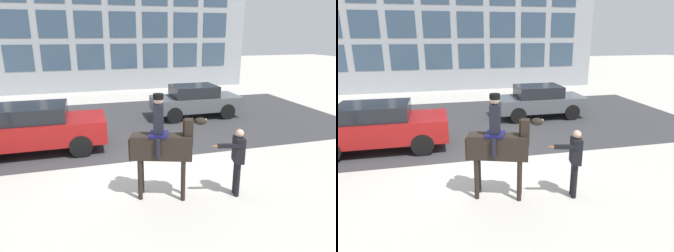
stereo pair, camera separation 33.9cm
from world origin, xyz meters
TOP-DOWN VIEW (x-y plane):
  - ground_plane at (0.00, 0.00)m, footprint 80.00×80.00m
  - road_surface at (0.00, 4.75)m, footprint 20.03×8.50m
  - mounted_horse_lead at (0.06, -1.77)m, footprint 1.78×0.86m
  - pedestrian_bystander at (1.80, -2.17)m, footprint 0.89×0.44m
  - street_car_near_lane at (-3.32, 2.18)m, footprint 4.53×1.91m
  - street_car_far_lane at (3.37, 4.96)m, footprint 4.14×1.82m

SIDE VIEW (x-z plane):
  - ground_plane at x=0.00m, z-range 0.00..0.00m
  - road_surface at x=0.00m, z-range 0.00..0.01m
  - street_car_far_lane at x=3.37m, z-range 0.04..1.56m
  - street_car_near_lane at x=-3.32m, z-range 0.05..1.67m
  - pedestrian_bystander at x=1.80m, z-range 0.15..1.87m
  - mounted_horse_lead at x=0.06m, z-range 0.09..2.67m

